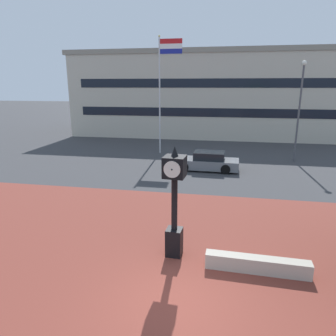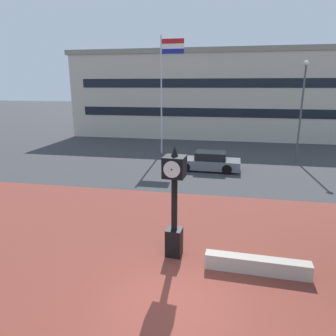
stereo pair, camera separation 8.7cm
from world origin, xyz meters
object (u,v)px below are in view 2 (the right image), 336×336
at_px(civic_building, 215,94).
at_px(car_street_mid, 208,162).
at_px(street_lamp_post, 302,102).
at_px(street_clock, 174,200).
at_px(flagpole_primary, 164,84).

bearing_deg(civic_building, car_street_mid, -88.77).
relative_size(civic_building, street_lamp_post, 4.33).
xyz_separation_m(civic_building, street_lamp_post, (6.86, -13.27, -0.22)).
distance_m(car_street_mid, street_lamp_post, 8.43).
bearing_deg(street_lamp_post, car_street_mid, -150.28).
relative_size(street_clock, civic_building, 0.12).
bearing_deg(flagpole_primary, street_clock, -77.44).
distance_m(street_clock, flagpole_primary, 16.97).
xyz_separation_m(street_clock, car_street_mid, (0.44, 11.31, -1.44)).
distance_m(car_street_mid, civic_building, 17.47).
height_order(flagpole_primary, street_lamp_post, flagpole_primary).
height_order(flagpole_primary, civic_building, flagpole_primary).
height_order(car_street_mid, civic_building, civic_building).
relative_size(flagpole_primary, street_lamp_post, 1.29).
height_order(street_clock, car_street_mid, street_clock).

